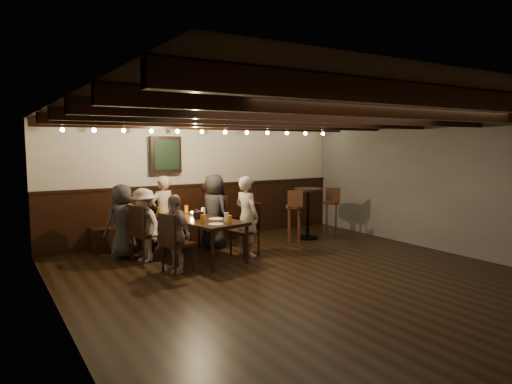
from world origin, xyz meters
TOP-DOWN VIEW (x-y plane):
  - room at (-0.29, 2.21)m, footprint 7.00×7.00m
  - dining_table at (-0.83, 1.90)m, footprint 1.21×1.98m
  - chair_left_near at (-1.63, 2.18)m, footprint 0.52×0.52m
  - chair_left_far at (-1.43, 1.30)m, footprint 0.50×0.50m
  - chair_right_near at (-0.22, 2.49)m, footprint 0.53×0.53m
  - chair_right_far at (-0.03, 1.61)m, footprint 0.51×0.51m
  - person_bench_left at (-1.90, 2.58)m, footprint 0.70×0.54m
  - person_bench_centre at (-1.06, 2.92)m, footprint 0.56×0.43m
  - person_bench_right at (-0.15, 2.97)m, footprint 0.66×0.57m
  - person_left_near at (-1.66, 2.17)m, footprint 0.62×0.87m
  - person_left_far at (-1.46, 1.29)m, footprint 0.44×0.75m
  - person_right_near at (-0.19, 2.50)m, footprint 0.58×0.76m
  - person_right_far at (0.00, 1.62)m, footprint 0.44×0.57m
  - pint_a at (-1.25, 2.52)m, footprint 0.07×0.07m
  - pint_b at (-0.72, 2.58)m, footprint 0.07×0.07m
  - pint_c at (-1.14, 1.93)m, footprint 0.07×0.07m
  - pint_d at (-0.58, 2.16)m, footprint 0.07×0.07m
  - pint_e at (-0.94, 1.41)m, footprint 0.07×0.07m
  - pint_f at (-0.51, 1.40)m, footprint 0.07×0.07m
  - pint_g at (-0.60, 1.13)m, footprint 0.07×0.07m
  - plate_near at (-0.82, 1.18)m, footprint 0.24×0.24m
  - plate_far at (-0.59, 1.64)m, footprint 0.24×0.24m
  - condiment_caddy at (-0.82, 1.85)m, footprint 0.15×0.10m
  - candle at (-0.78, 2.21)m, footprint 0.05×0.05m
  - high_top_table at (1.83, 2.22)m, footprint 0.59×0.59m
  - bar_stool_left at (1.32, 2.01)m, footprint 0.38×0.39m
  - bar_stool_right at (2.32, 2.06)m, footprint 0.38×0.39m

SIDE VIEW (x-z plane):
  - chair_left_far at x=-1.43m, z-range -0.18..0.73m
  - chair_right_far at x=-0.03m, z-range -0.18..0.75m
  - chair_left_near at x=-1.63m, z-range -0.18..0.76m
  - chair_right_near at x=-0.22m, z-range -0.19..0.79m
  - bar_stool_left at x=1.32m, z-range -0.14..0.93m
  - bar_stool_right at x=2.32m, z-range -0.14..0.93m
  - person_bench_right at x=-0.15m, z-range 0.00..1.19m
  - person_left_far at x=-1.46m, z-range 0.00..1.20m
  - person_left_near at x=-1.66m, z-range 0.00..1.23m
  - dining_table at x=-0.83m, z-range 0.29..0.98m
  - person_bench_left at x=-1.90m, z-range 0.00..1.28m
  - person_bench_centre at x=-1.06m, z-range 0.00..1.37m
  - high_top_table at x=1.83m, z-range 0.16..1.21m
  - person_right_near at x=-0.19m, z-range 0.00..1.39m
  - person_right_far at x=0.00m, z-range 0.00..1.40m
  - plate_near at x=-0.82m, z-range 0.69..0.71m
  - plate_far at x=-0.59m, z-range 0.69..0.71m
  - candle at x=-0.78m, z-range 0.69..0.74m
  - condiment_caddy at x=-0.82m, z-range 0.69..0.81m
  - pint_a at x=-1.25m, z-range 0.69..0.83m
  - pint_b at x=-0.72m, z-range 0.69..0.83m
  - pint_c at x=-1.14m, z-range 0.69..0.83m
  - pint_d at x=-0.58m, z-range 0.69..0.83m
  - pint_e at x=-0.94m, z-range 0.69..0.83m
  - pint_f at x=-0.51m, z-range 0.69..0.83m
  - pint_g at x=-0.60m, z-range 0.69..0.83m
  - room at x=-0.29m, z-range -2.43..4.57m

